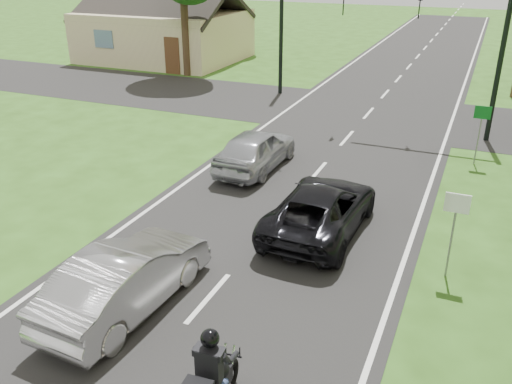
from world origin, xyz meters
TOP-DOWN VIEW (x-y plane):
  - ground at (0.00, 0.00)m, footprint 140.00×140.00m
  - road at (0.00, 10.00)m, footprint 8.00×100.00m
  - cross_road at (0.00, 16.00)m, footprint 60.00×7.00m
  - dark_suv at (1.32, 4.00)m, footprint 2.28×4.76m
  - silver_sedan at (-1.40, -0.95)m, footprint 1.74×4.42m
  - silver_suv at (-2.09, 7.50)m, footprint 1.75×4.19m
  - traffic_signal at (3.34, 14.00)m, footprint 6.38×0.44m
  - signal_pole_far at (-5.20, 18.00)m, footprint 0.20×0.20m
  - sign_white at (4.70, 2.98)m, footprint 0.55×0.07m
  - sign_green at (4.90, 10.98)m, footprint 0.55×0.07m
  - house at (-16.00, 24.00)m, footprint 10.20×8.00m

SIDE VIEW (x-z plane):
  - ground at x=0.00m, z-range 0.00..0.00m
  - cross_road at x=0.00m, z-range 0.00..0.01m
  - road at x=0.00m, z-range 0.00..0.01m
  - dark_suv at x=1.32m, z-range 0.01..1.32m
  - silver_suv at x=-2.09m, z-range 0.01..1.43m
  - silver_sedan at x=-1.40m, z-range 0.01..1.44m
  - sign_white at x=4.70m, z-range 0.54..2.66m
  - sign_green at x=4.90m, z-range 0.54..2.66m
  - house at x=-16.00m, z-range -0.65..4.19m
  - signal_pole_far at x=-5.20m, z-range 0.00..6.00m
  - traffic_signal at x=3.34m, z-range 1.14..7.14m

